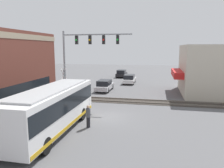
% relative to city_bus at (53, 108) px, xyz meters
% --- Properties ---
extents(ground_plane, '(120.00, 120.00, 0.00)m').
position_rel_city_bus_xyz_m(ground_plane, '(4.07, -2.80, -1.75)').
color(ground_plane, '#565659').
extents(shop_building, '(9.17, 11.14, 6.30)m').
position_rel_city_bus_xyz_m(shop_building, '(16.08, -15.24, 1.39)').
color(shop_building, beige).
rests_on(shop_building, ground).
extents(city_bus, '(10.11, 2.59, 3.18)m').
position_rel_city_bus_xyz_m(city_bus, '(0.00, 0.00, 0.00)').
color(city_bus, white).
rests_on(city_bus, ground).
extents(traffic_signal_gantry, '(0.42, 7.40, 7.68)m').
position_rel_city_bus_xyz_m(traffic_signal_gantry, '(8.39, 0.44, 4.02)').
color(traffic_signal_gantry, gray).
rests_on(traffic_signal_gantry, ground).
extents(crossing_signal, '(1.41, 1.18, 3.81)m').
position_rel_city_bus_xyz_m(crossing_signal, '(8.32, 2.81, 0.55)').
color(crossing_signal, gray).
rests_on(crossing_signal, ground).
extents(rail_track_near, '(2.60, 60.00, 0.15)m').
position_rel_city_bus_xyz_m(rail_track_near, '(10.07, -2.80, -1.72)').
color(rail_track_near, '#332D28').
rests_on(rail_track_near, ground).
extents(parked_car_silver, '(4.64, 1.82, 1.52)m').
position_rel_city_bus_xyz_m(parked_car_silver, '(15.52, -0.00, -1.05)').
color(parked_car_silver, '#B7B7BC').
rests_on(parked_car_silver, ground).
extents(parked_car_white, '(4.71, 1.82, 1.51)m').
position_rel_city_bus_xyz_m(parked_car_white, '(22.69, -2.60, -1.05)').
color(parked_car_white, silver).
rests_on(parked_car_white, ground).
extents(parked_car_black, '(4.52, 1.82, 1.52)m').
position_rel_city_bus_xyz_m(parked_car_black, '(30.46, -0.00, -1.05)').
color(parked_car_black, black).
rests_on(parked_car_black, ground).
extents(pedestrian_near_bus, '(0.34, 0.34, 1.72)m').
position_rel_city_bus_xyz_m(pedestrian_near_bus, '(1.28, -2.19, -0.87)').
color(pedestrian_near_bus, black).
rests_on(pedestrian_near_bus, ground).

